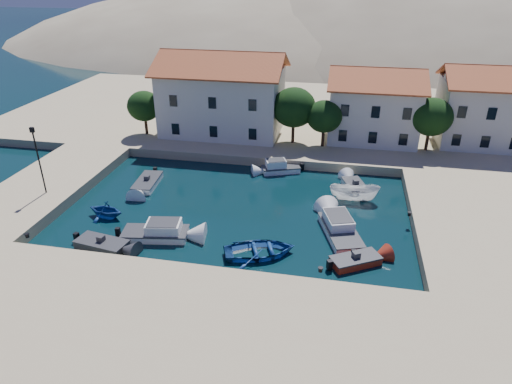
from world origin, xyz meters
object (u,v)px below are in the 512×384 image
building_right (482,104)px  building_left (223,92)px  lamppost (38,154)px  cabin_cruiser_east (340,230)px  cabin_cruiser_south (155,232)px  rowboat_south (260,255)px  boat_east (353,200)px  building_mid (374,103)px

building_right → building_left: bearing=-176.2°
lamppost → cabin_cruiser_east: 27.03m
cabin_cruiser_south → rowboat_south: cabin_cruiser_south is taller
cabin_cruiser_south → rowboat_south: 8.74m
lamppost → rowboat_south: 21.84m
cabin_cruiser_east → lamppost: bearing=70.3°
building_left → cabin_cruiser_east: building_left is taller
building_left → building_right: (30.00, 2.00, -0.46)m
lamppost → cabin_cruiser_east: lamppost is taller
building_left → cabin_cruiser_south: (0.63, -23.79, -5.46)m
cabin_cruiser_south → boat_east: 18.34m
rowboat_south → building_mid: bearing=-39.2°
rowboat_south → boat_east: (6.90, 10.44, 0.00)m
rowboat_south → cabin_cruiser_east: cabin_cruiser_east is taller
cabin_cruiser_south → building_mid: bearing=45.7°
lamppost → rowboat_south: lamppost is taller
lamppost → cabin_cruiser_south: 13.40m
building_left → boat_east: bearing=-41.1°
rowboat_south → boat_east: size_ratio=1.18×
building_right → lamppost: building_right is taller
cabin_cruiser_east → boat_east: bearing=-27.4°
rowboat_south → lamppost: bearing=57.1°
building_left → cabin_cruiser_east: size_ratio=2.37×
cabin_cruiser_east → rowboat_south: bearing=105.8°
building_left → building_mid: (18.00, 1.00, -0.71)m
building_mid → boat_east: 16.12m
building_left → lamppost: bearing=-119.9°
building_right → boat_east: bearing=-130.5°
rowboat_south → cabin_cruiser_east: bearing=-76.3°
rowboat_south → cabin_cruiser_east: (5.87, 3.99, 0.48)m
building_right → cabin_cruiser_south: bearing=-138.7°
rowboat_south → building_left: bearing=0.2°
building_mid → building_right: bearing=4.8°
building_right → boat_east: size_ratio=2.07×
building_right → building_mid: bearing=-175.2°
building_left → rowboat_south: building_left is taller
building_mid → building_right: building_right is taller
building_right → boat_east: (-13.79, -16.14, -5.47)m
building_left → cabin_cruiser_south: size_ratio=2.68×
building_right → lamppost: size_ratio=1.52×
building_left → boat_east: 22.32m
rowboat_south → cabin_cruiser_east: size_ratio=0.87×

